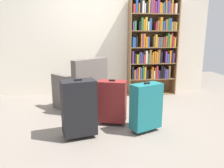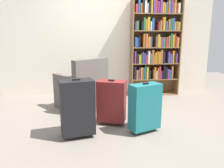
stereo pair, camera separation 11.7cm
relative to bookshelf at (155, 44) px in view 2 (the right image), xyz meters
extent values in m
plane|color=slate|center=(-1.02, -1.48, -1.10)|extent=(8.12, 8.12, 0.00)
cube|color=beige|center=(-1.02, 0.22, 0.20)|extent=(4.64, 0.10, 2.60)
cube|color=brown|center=(-0.50, 0.00, -0.08)|extent=(0.02, 0.31, 2.03)
cube|color=brown|center=(0.51, 0.00, -0.08)|extent=(0.02, 0.31, 2.03)
cube|color=brown|center=(0.01, 0.14, -0.08)|extent=(1.03, 0.02, 2.03)
cube|color=brown|center=(0.01, 0.00, -1.09)|extent=(0.99, 0.29, 0.02)
cube|color=brown|center=(0.01, 0.00, -0.75)|extent=(0.99, 0.29, 0.02)
cube|color=brown|center=(0.01, 0.00, -0.41)|extent=(0.99, 0.29, 0.02)
cube|color=brown|center=(0.01, 0.00, -0.07)|extent=(0.99, 0.29, 0.02)
cube|color=brown|center=(0.01, 0.00, 0.26)|extent=(0.99, 0.29, 0.02)
cube|color=brown|center=(0.01, 0.00, 0.60)|extent=(0.99, 0.29, 0.02)
cube|color=black|center=(-0.44, -0.02, -0.60)|extent=(0.04, 0.25, 0.27)
cube|color=brown|center=(-0.39, -0.05, -0.64)|extent=(0.04, 0.18, 0.20)
cube|color=#66337F|center=(-0.35, -0.04, -0.62)|extent=(0.03, 0.21, 0.23)
cube|color=orange|center=(-0.30, -0.04, -0.61)|extent=(0.04, 0.21, 0.25)
cube|color=#264C99|center=(-0.26, -0.04, -0.62)|extent=(0.03, 0.21, 0.25)
cube|color=#2D7238|center=(-0.22, -0.03, -0.60)|extent=(0.02, 0.23, 0.28)
cube|color=gold|center=(-0.17, -0.04, -0.61)|extent=(0.04, 0.22, 0.26)
cube|color=black|center=(-0.12, -0.04, -0.65)|extent=(0.04, 0.22, 0.19)
cube|color=brown|center=(-0.03, -0.03, -0.64)|extent=(0.02, 0.23, 0.20)
cube|color=orange|center=(-0.01, -0.03, -0.61)|extent=(0.03, 0.23, 0.26)
cube|color=silver|center=(0.03, -0.03, -0.65)|extent=(0.02, 0.23, 0.18)
cube|color=brown|center=(0.06, -0.02, -0.62)|extent=(0.02, 0.26, 0.24)
cube|color=#B22D2D|center=(0.09, -0.04, -0.61)|extent=(0.03, 0.21, 0.27)
cube|color=#66337F|center=(0.13, -0.03, -0.65)|extent=(0.02, 0.23, 0.18)
cube|color=black|center=(0.16, -0.04, -0.65)|extent=(0.02, 0.22, 0.18)
cube|color=black|center=(0.20, -0.04, -0.60)|extent=(0.02, 0.22, 0.27)
cube|color=black|center=(0.24, -0.03, -0.62)|extent=(0.04, 0.24, 0.24)
cube|color=#66337F|center=(0.28, -0.05, -0.64)|extent=(0.03, 0.19, 0.21)
cube|color=#264C99|center=(0.32, -0.06, -0.64)|extent=(0.04, 0.17, 0.19)
cube|color=brown|center=(0.37, -0.03, -0.60)|extent=(0.03, 0.24, 0.27)
cube|color=#66337F|center=(-0.44, -0.02, -0.27)|extent=(0.03, 0.25, 0.26)
cube|color=black|center=(-0.40, -0.03, -0.30)|extent=(0.04, 0.23, 0.21)
cube|color=gold|center=(-0.35, -0.02, -0.31)|extent=(0.04, 0.25, 0.18)
cube|color=#2D7238|center=(-0.31, -0.05, -0.29)|extent=(0.02, 0.20, 0.22)
cube|color=#66337F|center=(-0.28, -0.04, -0.28)|extent=(0.03, 0.21, 0.24)
cube|color=#264C99|center=(-0.24, -0.03, -0.29)|extent=(0.03, 0.24, 0.21)
cube|color=#B22D2D|center=(-0.20, -0.02, -0.31)|extent=(0.04, 0.26, 0.18)
cube|color=silver|center=(-0.15, -0.03, -0.27)|extent=(0.04, 0.23, 0.26)
cube|color=#2D7238|center=(-0.11, -0.04, -0.30)|extent=(0.03, 0.22, 0.21)
cube|color=brown|center=(-0.07, -0.03, -0.26)|extent=(0.04, 0.24, 0.28)
cube|color=brown|center=(-0.04, -0.02, -0.31)|extent=(0.02, 0.25, 0.18)
cube|color=orange|center=(-0.01, -0.02, -0.29)|extent=(0.03, 0.25, 0.23)
cube|color=gold|center=(0.03, -0.02, -0.28)|extent=(0.02, 0.25, 0.25)
cube|color=orange|center=(0.07, -0.02, -0.28)|extent=(0.04, 0.26, 0.24)
cube|color=brown|center=(0.12, -0.04, -0.26)|extent=(0.04, 0.22, 0.28)
cube|color=black|center=(0.17, -0.06, -0.28)|extent=(0.04, 0.18, 0.24)
cube|color=#66337F|center=(0.28, -0.03, -0.28)|extent=(0.03, 0.23, 0.24)
cube|color=#264C99|center=(0.32, -0.05, -0.31)|extent=(0.04, 0.20, 0.19)
cube|color=orange|center=(0.37, -0.03, -0.27)|extent=(0.03, 0.22, 0.26)
cube|color=black|center=(0.41, -0.06, -0.27)|extent=(0.03, 0.17, 0.27)
cube|color=#66337F|center=(0.44, -0.02, -0.30)|extent=(0.03, 0.25, 0.21)
cube|color=#264C99|center=(-0.44, -0.02, 0.04)|extent=(0.04, 0.25, 0.21)
cube|color=#264C99|center=(-0.40, -0.04, 0.03)|extent=(0.02, 0.22, 0.19)
cube|color=black|center=(-0.37, -0.02, 0.05)|extent=(0.03, 0.25, 0.22)
cube|color=orange|center=(-0.27, -0.02, 0.07)|extent=(0.02, 0.24, 0.27)
cube|color=#66337F|center=(-0.24, -0.03, 0.07)|extent=(0.02, 0.22, 0.27)
cube|color=orange|center=(-0.21, -0.06, 0.07)|extent=(0.03, 0.17, 0.27)
cube|color=orange|center=(-0.16, -0.05, 0.04)|extent=(0.04, 0.19, 0.21)
cube|color=#264C99|center=(-0.12, -0.04, 0.04)|extent=(0.03, 0.20, 0.21)
cube|color=brown|center=(0.00, -0.04, 0.05)|extent=(0.02, 0.20, 0.22)
cube|color=gold|center=(0.04, -0.06, 0.06)|extent=(0.04, 0.18, 0.26)
cube|color=gold|center=(0.07, -0.03, 0.04)|extent=(0.02, 0.22, 0.21)
cube|color=#66337F|center=(0.11, -0.03, 0.04)|extent=(0.04, 0.23, 0.20)
cube|color=#2D7238|center=(0.16, -0.05, 0.04)|extent=(0.04, 0.20, 0.20)
cube|color=#B22D2D|center=(0.21, -0.06, 0.04)|extent=(0.04, 0.18, 0.20)
cube|color=brown|center=(0.26, -0.04, 0.05)|extent=(0.04, 0.22, 0.23)
cube|color=#2D7238|center=(0.30, -0.02, 0.07)|extent=(0.03, 0.25, 0.28)
cube|color=gold|center=(0.35, -0.05, 0.06)|extent=(0.03, 0.19, 0.25)
cube|color=#B22D2D|center=(0.38, -0.04, 0.08)|extent=(0.02, 0.21, 0.28)
cube|color=#B22D2D|center=(0.42, -0.02, 0.04)|extent=(0.03, 0.26, 0.22)
cube|color=gold|center=(0.45, -0.04, 0.03)|extent=(0.03, 0.20, 0.20)
cube|color=#66337F|center=(-0.45, -0.03, 0.36)|extent=(0.02, 0.24, 0.17)
cube|color=#2D7238|center=(-0.41, -0.04, 0.37)|extent=(0.04, 0.22, 0.19)
cube|color=black|center=(-0.31, -0.04, 0.36)|extent=(0.04, 0.21, 0.18)
cube|color=#2D7238|center=(-0.27, -0.06, 0.40)|extent=(0.04, 0.18, 0.25)
cube|color=orange|center=(-0.23, -0.03, 0.38)|extent=(0.03, 0.24, 0.22)
cube|color=gold|center=(-0.18, -0.05, 0.40)|extent=(0.04, 0.19, 0.26)
cube|color=silver|center=(-0.14, -0.05, 0.36)|extent=(0.03, 0.20, 0.17)
cube|color=#264C99|center=(-0.09, -0.04, 0.39)|extent=(0.04, 0.22, 0.24)
cube|color=#B22D2D|center=(0.03, -0.04, 0.36)|extent=(0.02, 0.21, 0.17)
cube|color=brown|center=(0.07, -0.03, 0.37)|extent=(0.04, 0.23, 0.20)
cube|color=orange|center=(0.12, -0.03, 0.40)|extent=(0.02, 0.24, 0.26)
cube|color=gold|center=(0.15, -0.05, 0.40)|extent=(0.02, 0.18, 0.26)
cube|color=#264C99|center=(0.19, -0.02, 0.36)|extent=(0.04, 0.24, 0.18)
cube|color=brown|center=(0.25, -0.04, 0.38)|extent=(0.04, 0.21, 0.22)
cube|color=#2D7238|center=(0.29, -0.03, 0.39)|extent=(0.03, 0.23, 0.24)
cube|color=#264C99|center=(0.33, -0.02, 0.40)|extent=(0.04, 0.26, 0.24)
cube|color=gold|center=(0.37, -0.06, 0.36)|extent=(0.03, 0.18, 0.17)
cube|color=brown|center=(0.41, -0.02, 0.36)|extent=(0.04, 0.25, 0.18)
cube|color=gold|center=(0.45, -0.03, 0.36)|extent=(0.03, 0.24, 0.17)
cube|color=#B22D2D|center=(-0.44, -0.03, 0.70)|extent=(0.04, 0.24, 0.17)
cube|color=#264C99|center=(-0.39, -0.06, 0.74)|extent=(0.04, 0.18, 0.25)
cube|color=orange|center=(-0.34, -0.06, 0.70)|extent=(0.02, 0.18, 0.18)
cube|color=black|center=(-0.31, -0.03, 0.74)|extent=(0.03, 0.23, 0.25)
cube|color=silver|center=(-0.26, -0.03, 0.73)|extent=(0.04, 0.24, 0.23)
cube|color=silver|center=(-0.22, -0.02, 0.70)|extent=(0.02, 0.25, 0.18)
cube|color=black|center=(-0.17, -0.04, 0.72)|extent=(0.04, 0.22, 0.21)
cube|color=gold|center=(-0.13, -0.04, 0.74)|extent=(0.03, 0.21, 0.26)
cube|color=#66337F|center=(-0.08, -0.04, 0.75)|extent=(0.04, 0.22, 0.28)
cube|color=#B22D2D|center=(-0.04, -0.04, 0.75)|extent=(0.03, 0.21, 0.27)
cube|color=#66337F|center=(0.00, -0.05, 0.72)|extent=(0.03, 0.19, 0.23)
cube|color=#66337F|center=(0.06, -0.02, 0.75)|extent=(0.04, 0.24, 0.28)
cube|color=orange|center=(0.10, -0.06, 0.71)|extent=(0.04, 0.17, 0.21)
cube|color=gold|center=(0.14, -0.04, 0.70)|extent=(0.02, 0.22, 0.19)
cube|color=#264C99|center=(0.17, -0.06, 0.72)|extent=(0.03, 0.17, 0.21)
cube|color=orange|center=(0.22, -0.05, 0.74)|extent=(0.02, 0.19, 0.26)
cube|color=#264C99|center=(0.24, -0.04, 0.73)|extent=(0.02, 0.22, 0.23)
cube|color=#66337F|center=(0.28, -0.05, 0.74)|extent=(0.04, 0.18, 0.25)
cube|color=brown|center=(0.31, -0.04, 0.71)|extent=(0.02, 0.22, 0.20)
cube|color=gold|center=(0.35, -0.03, 0.75)|extent=(0.03, 0.23, 0.28)
cube|color=#B22D2D|center=(0.38, -0.04, 0.70)|extent=(0.02, 0.21, 0.18)
cube|color=silver|center=(0.43, -0.05, 0.71)|extent=(0.04, 0.20, 0.20)
cube|color=#59514C|center=(-1.55, -0.76, -0.90)|extent=(0.99, 0.99, 0.40)
cube|color=gray|center=(-1.55, -0.76, -0.66)|extent=(0.76, 0.77, 0.08)
cube|color=#59514C|center=(-1.36, -0.98, -0.45)|extent=(0.61, 0.55, 0.50)
cube|color=#59514C|center=(-1.32, -0.57, -0.59)|extent=(0.53, 0.60, 0.22)
cube|color=#59514C|center=(-1.78, -0.95, -0.59)|extent=(0.53, 0.60, 0.22)
cylinder|color=white|center=(-0.90, -0.84, -1.05)|extent=(0.08, 0.08, 0.10)
torus|color=white|center=(-0.85, -0.84, -1.05)|extent=(0.06, 0.01, 0.06)
cube|color=maroon|center=(-1.07, -1.57, -0.75)|extent=(0.45, 0.34, 0.60)
cube|color=black|center=(-1.07, -1.57, -0.44)|extent=(0.09, 0.07, 0.02)
cylinder|color=black|center=(-1.20, -1.53, -1.07)|extent=(0.06, 0.06, 0.05)
cylinder|color=black|center=(-0.94, -1.62, -1.07)|extent=(0.06, 0.06, 0.05)
cube|color=black|center=(-1.54, -1.94, -0.70)|extent=(0.46, 0.34, 0.69)
cube|color=black|center=(-1.54, -1.94, -0.34)|extent=(0.10, 0.07, 0.02)
cylinder|color=black|center=(-1.68, -1.97, -1.07)|extent=(0.06, 0.06, 0.05)
cylinder|color=black|center=(-1.39, -1.91, -1.07)|extent=(0.06, 0.06, 0.05)
cube|color=#19666B|center=(-0.65, -1.88, -0.74)|extent=(0.46, 0.34, 0.61)
cube|color=black|center=(-0.65, -1.88, -0.43)|extent=(0.08, 0.06, 0.02)
cylinder|color=black|center=(-0.79, -1.94, -1.07)|extent=(0.07, 0.07, 0.05)
cylinder|color=black|center=(-0.52, -1.83, -1.07)|extent=(0.07, 0.07, 0.05)
camera|label=1|loc=(-1.45, -4.55, 0.19)|focal=34.79mm
camera|label=2|loc=(-1.34, -4.57, 0.19)|focal=34.79mm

